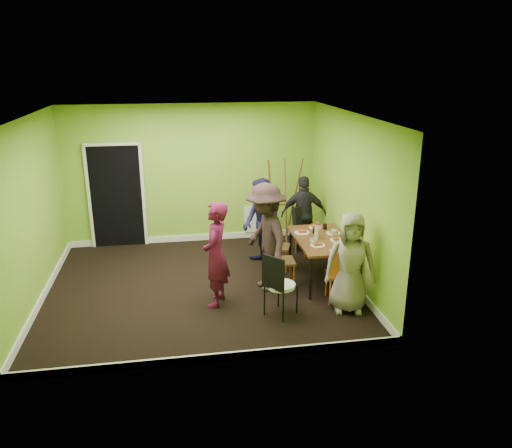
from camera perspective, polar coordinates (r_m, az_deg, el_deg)
The scene contains 28 objects.
ground at distance 8.44m, azimuth -6.25°, elevation -7.05°, with size 5.00×5.00×0.00m, color black.
room_walls at distance 8.11m, azimuth -6.67°, elevation -0.61°, with size 5.04×4.54×2.82m.
dining_table at distance 8.44m, azimuth 7.65°, elevation -1.98°, with size 0.90×1.50×0.75m.
chair_left_far at distance 8.88m, azimuth 2.14°, elevation -2.04°, with size 0.48×0.48×0.91m.
chair_left_near at distance 8.21m, azimuth 2.53°, elevation -3.70°, with size 0.40×0.40×0.93m.
chair_back_end at distance 9.62m, azimuth 5.43°, elevation 0.41°, with size 0.50×0.54×0.93m.
chair_front_end at distance 7.74m, azimuth 9.66°, elevation -5.32°, with size 0.43×0.44×0.94m.
chair_bentwood at distance 7.25m, azimuth 2.55°, elevation -6.66°, with size 0.53×0.53×0.97m.
easel at distance 9.95m, azimuth 3.18°, elevation 2.48°, with size 0.72×0.68×1.79m.
plate_near_left at distance 8.64m, azimuth 5.29°, elevation -0.98°, with size 0.26×0.26×0.01m, color white.
plate_near_right at distance 8.08m, azimuth 7.07°, elevation -2.44°, with size 0.24×0.24×0.01m, color white.
plate_far_back at distance 8.92m, azimuth 6.77°, elevation -0.39°, with size 0.23×0.23×0.01m, color white.
plate_far_front at distance 7.88m, azimuth 9.23°, elevation -3.09°, with size 0.22×0.22×0.01m, color white.
plate_wall_back at distance 8.68m, azimuth 8.83°, elevation -1.04°, with size 0.24×0.24×0.01m, color white.
plate_wall_front at distance 8.35m, azimuth 9.26°, elevation -1.83°, with size 0.24×0.24×0.01m, color white.
thermos at distance 8.36m, azimuth 6.97°, elevation -0.86°, with size 0.07×0.07×0.24m, color white.
blue_bottle at distance 8.15m, azimuth 10.46°, elevation -1.65°, with size 0.08×0.08×0.22m, color blue.
orange_bottle at distance 8.51m, azimuth 7.19°, elevation -1.12°, with size 0.03×0.03×0.08m, color orange.
glass_mid at distance 8.64m, azimuth 6.67°, elevation -0.76°, with size 0.06×0.06×0.09m, color black.
glass_back at distance 8.86m, azimuth 7.88°, elevation -0.28°, with size 0.07×0.07×0.10m, color black.
glass_front at distance 8.03m, azimuth 9.20°, elevation -2.36°, with size 0.06×0.06×0.10m, color black.
cup_a at distance 8.12m, azimuth 6.62°, elevation -2.00°, with size 0.12×0.12×0.10m, color white.
cup_b at distance 8.56m, azimuth 8.86°, elevation -1.00°, with size 0.10×0.10×0.10m, color white.
person_standing at distance 7.52m, azimuth -4.61°, elevation -3.49°, with size 0.59×0.39×1.63m, color #570E30.
person_left_far at distance 8.87m, azimuth 0.64°, elevation 0.00°, with size 0.79×0.61×1.62m, color #151432.
person_left_near at distance 7.99m, azimuth 1.14°, elevation -1.53°, with size 1.14×0.66×1.77m, color #2D1E1E.
person_back_end at distance 9.69m, azimuth 5.48°, elevation 1.13°, with size 0.88×0.36×1.49m, color black.
person_front_end at distance 7.46m, azimuth 10.72°, elevation -4.40°, with size 0.74×0.48×1.52m, color gray.
Camera 1 is at (-0.36, -7.62, 3.60)m, focal length 35.00 mm.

